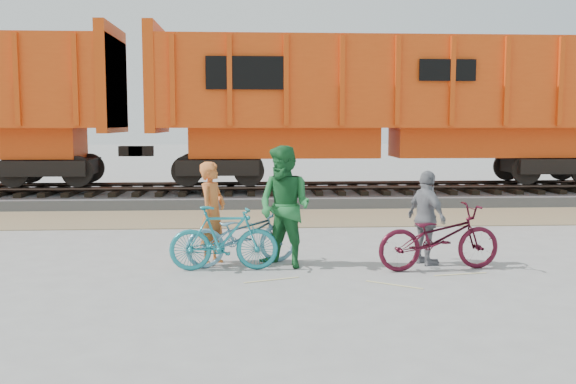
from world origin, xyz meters
name	(u,v)px	position (x,y,z in m)	size (l,w,h in m)	color
ground	(330,268)	(0.00, 0.00, 0.00)	(120.00, 120.00, 0.00)	#9E9E99
gravel_strip	(303,218)	(0.00, 5.50, 0.01)	(120.00, 3.00, 0.02)	#967F5D
ballast_bed	(294,196)	(0.00, 9.00, 0.15)	(120.00, 4.00, 0.30)	slate
track	(294,186)	(0.00, 9.00, 0.47)	(120.00, 2.60, 0.24)	black
hopper_car_center	(385,102)	(2.78, 9.00, 3.01)	(14.00, 3.13, 4.65)	black
bicycle_blue	(242,235)	(-1.46, 0.30, 0.51)	(0.68, 1.95, 1.02)	#71ABC5
bicycle_teal	(224,238)	(-1.75, -0.10, 0.53)	(0.50, 1.76, 1.06)	teal
bicycle_maroon	(439,237)	(1.74, -0.26, 0.54)	(0.71, 2.05, 1.08)	#440C1B
person_solo	(212,213)	(-1.96, 0.40, 0.87)	(0.63, 0.42, 1.74)	#CB672D
person_man	(285,207)	(-0.75, 0.10, 1.01)	(0.98, 0.76, 2.02)	#206A32
person_woman	(427,218)	(1.64, 0.14, 0.80)	(0.93, 0.39, 1.59)	gray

